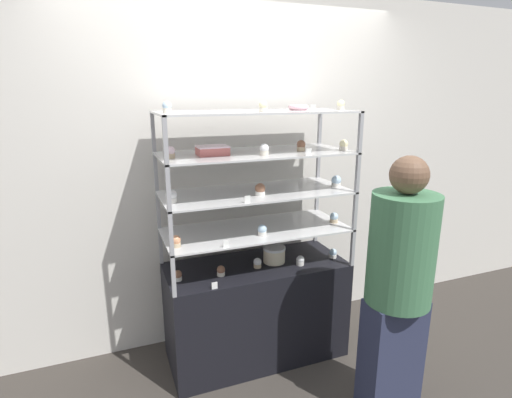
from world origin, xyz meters
TOP-DOWN VIEW (x-y plane):
  - ground_plane at (0.00, 0.00)m, footprint 20.00×20.00m
  - back_wall at (0.00, 0.41)m, footprint 8.00×0.05m
  - display_base at (0.00, 0.00)m, footprint 1.25×0.54m
  - display_riser_lower at (0.00, 0.00)m, footprint 1.25×0.54m
  - display_riser_middle at (0.00, 0.00)m, footprint 1.25×0.54m
  - display_riser_upper at (0.00, 0.00)m, footprint 1.25×0.54m
  - display_riser_top at (0.00, 0.00)m, footprint 1.25×0.54m
  - layer_cake_centerpiece at (0.13, -0.01)m, footprint 0.16×0.16m
  - sheet_cake_frosted at (-0.29, -0.02)m, footprint 0.19×0.14m
  - cupcake_0 at (-0.56, -0.05)m, footprint 0.05×0.05m
  - cupcake_1 at (-0.28, -0.08)m, footprint 0.05×0.05m
  - cupcake_2 at (-0.01, -0.05)m, footprint 0.05×0.05m
  - cupcake_3 at (0.28, -0.12)m, footprint 0.05×0.05m
  - cupcake_4 at (0.56, -0.09)m, footprint 0.05×0.05m
  - price_tag_0 at (-0.37, -0.25)m, footprint 0.04×0.00m
  - cupcake_5 at (-0.57, -0.13)m, footprint 0.06×0.06m
  - cupcake_6 at (-0.01, -0.14)m, footprint 0.06×0.06m
  - cupcake_7 at (0.57, -0.07)m, footprint 0.06×0.06m
  - price_tag_1 at (-0.29, -0.25)m, footprint 0.04×0.00m
  - cupcake_8 at (-0.57, -0.08)m, footprint 0.07×0.07m
  - cupcake_9 at (-0.01, -0.11)m, footprint 0.07×0.07m
  - cupcake_10 at (0.57, -0.07)m, footprint 0.07×0.07m
  - price_tag_2 at (-0.15, -0.25)m, footprint 0.04×0.00m
  - cupcake_11 at (-0.56, -0.04)m, footprint 0.06×0.06m
  - cupcake_12 at (0.00, -0.14)m, footprint 0.06×0.06m
  - cupcake_13 at (0.30, -0.06)m, footprint 0.06×0.06m
  - cupcake_14 at (0.58, -0.13)m, footprint 0.06×0.06m
  - price_tag_3 at (0.25, -0.25)m, footprint 0.04×0.00m
  - cupcake_15 at (-0.56, -0.04)m, footprint 0.05×0.05m
  - cupcake_16 at (-0.01, -0.14)m, footprint 0.05×0.05m
  - cupcake_17 at (0.58, -0.06)m, footprint 0.05×0.05m
  - price_tag_4 at (0.27, -0.25)m, footprint 0.04×0.00m
  - donut_glazed at (0.32, 0.05)m, footprint 0.14×0.14m
  - customer_figure at (0.56, -0.78)m, footprint 0.37×0.37m

SIDE VIEW (x-z plane):
  - ground_plane at x=0.00m, z-range 0.00..0.00m
  - display_base at x=0.00m, z-range 0.00..0.72m
  - price_tag_0 at x=-0.37m, z-range 0.72..0.76m
  - cupcake_0 at x=-0.56m, z-range 0.72..0.78m
  - cupcake_1 at x=-0.28m, z-range 0.72..0.78m
  - cupcake_2 at x=-0.01m, z-range 0.72..0.78m
  - cupcake_3 at x=0.28m, z-range 0.72..0.78m
  - cupcake_4 at x=0.56m, z-range 0.72..0.78m
  - layer_cake_centerpiece at x=0.13m, z-range 0.72..0.83m
  - customer_figure at x=0.56m, z-range 0.05..1.62m
  - display_riser_lower at x=0.00m, z-range 0.83..1.10m
  - price_tag_1 at x=-0.29m, z-range 0.98..1.02m
  - cupcake_5 at x=-0.57m, z-range 0.98..1.05m
  - cupcake_6 at x=-0.01m, z-range 0.98..1.05m
  - cupcake_7 at x=0.57m, z-range 0.98..1.05m
  - display_riser_middle at x=0.00m, z-range 1.10..1.36m
  - price_tag_2 at x=-0.15m, z-range 1.24..1.29m
  - cupcake_8 at x=-0.57m, z-range 1.24..1.32m
  - cupcake_9 at x=-0.01m, z-range 1.24..1.32m
  - cupcake_10 at x=0.57m, z-range 1.24..1.32m
  - back_wall at x=0.00m, z-range 0.00..2.60m
  - display_riser_upper at x=0.00m, z-range 1.36..1.62m
  - price_tag_3 at x=0.25m, z-range 1.51..1.55m
  - sheet_cake_frosted at x=-0.29m, z-range 1.51..1.56m
  - cupcake_11 at x=-0.56m, z-range 1.50..1.58m
  - cupcake_12 at x=0.00m, z-range 1.50..1.58m
  - cupcake_13 at x=0.30m, z-range 1.50..1.58m
  - cupcake_14 at x=0.58m, z-range 1.50..1.58m
  - display_riser_top at x=0.00m, z-range 1.62..1.89m
  - donut_glazed at x=0.32m, z-range 1.77..1.80m
  - price_tag_4 at x=0.27m, z-range 1.77..1.81m
  - cupcake_15 at x=-0.56m, z-range 1.77..1.83m
  - cupcake_16 at x=-0.01m, z-range 1.77..1.83m
  - cupcake_17 at x=0.58m, z-range 1.77..1.83m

